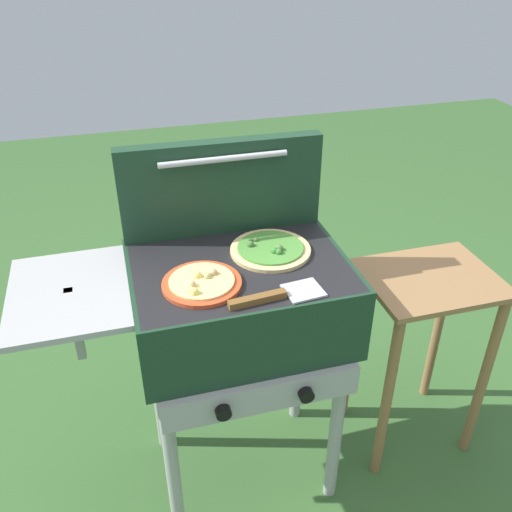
# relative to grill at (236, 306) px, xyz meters

# --- Properties ---
(ground_plane) EXTENTS (8.00, 8.00, 0.00)m
(ground_plane) POSITION_rel_grill_xyz_m (0.01, 0.00, -0.76)
(ground_plane) COLOR #38602D
(grill) EXTENTS (0.96, 0.53, 0.90)m
(grill) POSITION_rel_grill_xyz_m (0.00, 0.00, 0.00)
(grill) COLOR #193823
(grill) RESTS_ON ground_plane
(grill_lid_open) EXTENTS (0.63, 0.09, 0.30)m
(grill_lid_open) POSITION_rel_grill_xyz_m (0.01, 0.22, 0.30)
(grill_lid_open) COLOR #193823
(grill_lid_open) RESTS_ON grill
(pizza_cheese) EXTENTS (0.22, 0.22, 0.04)m
(pizza_cheese) POSITION_rel_grill_xyz_m (-0.11, -0.07, 0.15)
(pizza_cheese) COLOR #C64723
(pizza_cheese) RESTS_ON grill
(pizza_veggie) EXTENTS (0.24, 0.24, 0.03)m
(pizza_veggie) POSITION_rel_grill_xyz_m (0.12, 0.05, 0.15)
(pizza_veggie) COLOR #E0C17F
(pizza_veggie) RESTS_ON grill
(spatula) EXTENTS (0.26, 0.10, 0.02)m
(spatula) POSITION_rel_grill_xyz_m (0.07, -0.18, 0.15)
(spatula) COLOR #B7BABF
(spatula) RESTS_ON grill
(prep_table) EXTENTS (0.44, 0.36, 0.74)m
(prep_table) POSITION_rel_grill_xyz_m (0.67, 0.00, -0.23)
(prep_table) COLOR olive
(prep_table) RESTS_ON ground_plane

